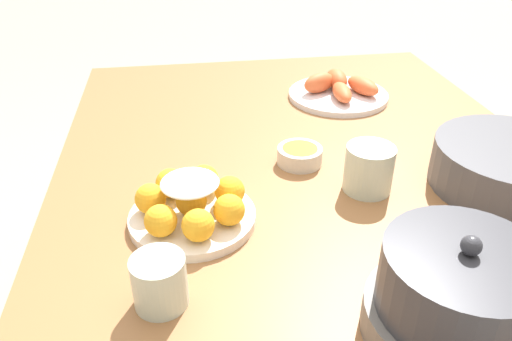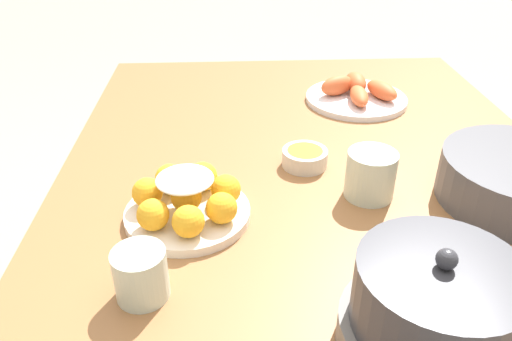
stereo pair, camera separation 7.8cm
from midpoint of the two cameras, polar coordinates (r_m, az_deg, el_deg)
The scene contains 8 objects.
dining_table at distance 1.05m, azimuth 3.65°, elevation -3.36°, with size 1.28×1.00×0.73m.
cake_plate at distance 0.83m, azimuth -10.00°, elevation -4.01°, with size 0.21×0.21×0.09m.
serving_bowl at distance 1.00m, azimuth 25.12°, elevation 0.47°, with size 0.28×0.28×0.08m.
sauce_bowl at distance 0.99m, azimuth 2.77°, elevation 1.77°, with size 0.09×0.09×0.03m.
seafood_platter at distance 1.31m, azimuth 7.78°, elevation 9.04°, with size 0.25×0.25×0.06m.
cup_near at distance 0.69m, azimuth -14.21°, elevation -12.34°, with size 0.07×0.07×0.07m.
cup_far at distance 0.91m, azimuth 10.42°, elevation 0.14°, with size 0.09×0.09×0.09m.
warming_pot at distance 0.65m, azimuth 18.72°, elevation -13.76°, with size 0.22×0.22×0.16m.
Camera 1 is at (0.84, -0.24, 1.23)m, focal length 35.00 mm.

